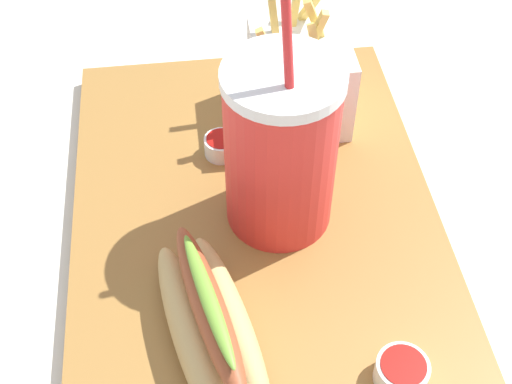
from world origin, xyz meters
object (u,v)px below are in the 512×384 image
Objects in this scene: fries_basket at (299,77)px; ketchup_cup_1 at (221,145)px; soda_cup at (282,153)px; hot_dog_1 at (211,324)px; ketchup_cup_2 at (402,371)px.

fries_basket reaches higher than ketchup_cup_1.
ketchup_cup_1 is at bearing -152.84° from soda_cup.
soda_cup is at bearing -16.02° from fries_basket.
hot_dog_1 is (0.25, -0.11, -0.02)m from fries_basket.
ketchup_cup_1 is 0.28m from ketchup_cup_2.
fries_basket is at bearing 156.77° from hot_dog_1.
ketchup_cup_1 is (-0.09, -0.04, -0.07)m from soda_cup.
hot_dog_1 is 0.21m from ketchup_cup_1.
ketchup_cup_2 is (0.17, 0.07, -0.07)m from soda_cup.
ketchup_cup_1 is (-0.20, 0.03, -0.01)m from hot_dog_1.
hot_dog_1 is at bearing -109.78° from ketchup_cup_2.
ketchup_cup_1 is at bearing -58.58° from fries_basket.
fries_basket is at bearing 121.42° from ketchup_cup_1.
fries_basket is at bearing -175.01° from ketchup_cup_2.
fries_basket is (-0.14, 0.04, -0.03)m from soda_cup.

